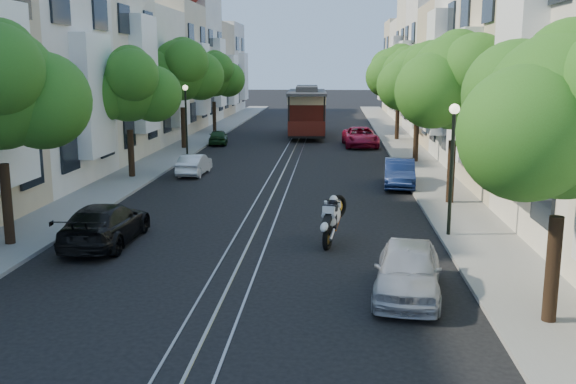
% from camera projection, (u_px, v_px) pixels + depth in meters
% --- Properties ---
extents(ground, '(200.00, 200.00, 0.00)m').
position_uv_depth(ground, '(296.00, 145.00, 44.48)').
color(ground, black).
rests_on(ground, ground).
extents(sidewalk_east, '(2.50, 80.00, 0.12)m').
position_uv_depth(sidewalk_east, '(401.00, 145.00, 43.97)').
color(sidewalk_east, gray).
rests_on(sidewalk_east, ground).
extents(sidewalk_west, '(2.50, 80.00, 0.12)m').
position_uv_depth(sidewalk_west, '(193.00, 143.00, 44.98)').
color(sidewalk_west, gray).
rests_on(sidewalk_west, ground).
extents(rail_left, '(0.06, 80.00, 0.02)m').
position_uv_depth(rail_left, '(288.00, 145.00, 44.52)').
color(rail_left, gray).
rests_on(rail_left, ground).
extents(rail_slot, '(0.06, 80.00, 0.02)m').
position_uv_depth(rail_slot, '(296.00, 145.00, 44.48)').
color(rail_slot, gray).
rests_on(rail_slot, ground).
extents(rail_right, '(0.06, 80.00, 0.02)m').
position_uv_depth(rail_right, '(304.00, 145.00, 44.44)').
color(rail_right, gray).
rests_on(rail_right, ground).
extents(lane_line, '(0.08, 80.00, 0.01)m').
position_uv_depth(lane_line, '(296.00, 145.00, 44.48)').
color(lane_line, tan).
rests_on(lane_line, ground).
extents(townhouses_east, '(7.75, 72.00, 12.00)m').
position_uv_depth(townhouses_east, '(474.00, 69.00, 42.56)').
color(townhouses_east, beige).
rests_on(townhouses_east, ground).
extents(townhouses_west, '(7.75, 72.00, 11.76)m').
position_uv_depth(townhouses_west, '(125.00, 70.00, 44.24)').
color(townhouses_west, silver).
rests_on(townhouses_west, ground).
extents(tree_e_a, '(4.72, 3.87, 6.27)m').
position_uv_depth(tree_e_a, '(569.00, 119.00, 12.77)').
color(tree_e_a, black).
rests_on(tree_e_a, ground).
extents(tree_e_b, '(4.93, 4.08, 6.68)m').
position_uv_depth(tree_e_b, '(457.00, 84.00, 24.44)').
color(tree_e_b, black).
rests_on(tree_e_b, ground).
extents(tree_e_c, '(4.84, 3.99, 6.52)m').
position_uv_depth(tree_e_c, '(419.00, 81.00, 35.23)').
color(tree_e_c, black).
rests_on(tree_e_c, ground).
extents(tree_e_d, '(5.01, 4.16, 6.85)m').
position_uv_depth(tree_e_d, '(400.00, 73.00, 45.94)').
color(tree_e_d, black).
rests_on(tree_e_d, ground).
extents(tree_w_b, '(4.72, 3.87, 6.27)m').
position_uv_depth(tree_w_b, '(129.00, 88.00, 30.40)').
color(tree_w_b, black).
rests_on(tree_w_b, ground).
extents(tree_w_c, '(5.13, 4.28, 7.09)m').
position_uv_depth(tree_w_c, '(182.00, 71.00, 41.03)').
color(tree_w_c, black).
rests_on(tree_w_c, ground).
extents(tree_w_d, '(4.84, 3.99, 6.52)m').
position_uv_depth(tree_w_d, '(214.00, 76.00, 51.89)').
color(tree_w_d, black).
rests_on(tree_w_d, ground).
extents(lamp_east, '(0.32, 0.32, 4.16)m').
position_uv_depth(lamp_east, '(453.00, 150.00, 20.01)').
color(lamp_east, black).
rests_on(lamp_east, ground).
extents(lamp_west, '(0.32, 0.32, 4.16)m').
position_uv_depth(lamp_west, '(186.00, 109.00, 38.50)').
color(lamp_west, black).
rests_on(lamp_west, ground).
extents(sportbike_rider, '(0.83, 2.10, 1.49)m').
position_uv_depth(sportbike_rider, '(332.00, 217.00, 19.76)').
color(sportbike_rider, black).
rests_on(sportbike_rider, ground).
extents(cable_car, '(3.20, 9.26, 3.52)m').
position_uv_depth(cable_car, '(307.00, 109.00, 49.44)').
color(cable_car, black).
rests_on(cable_car, ground).
extents(parked_car_e_near, '(2.05, 4.01, 1.31)m').
position_uv_depth(parked_car_e_near, '(408.00, 270.00, 15.30)').
color(parked_car_e_near, '#9DA1A9').
rests_on(parked_car_e_near, ground).
extents(parked_car_e_mid, '(1.61, 3.89, 1.25)m').
position_uv_depth(parked_car_e_mid, '(399.00, 173.00, 29.12)').
color(parked_car_e_mid, '#0C193F').
rests_on(parked_car_e_mid, ground).
extents(parked_car_e_far, '(2.51, 4.89, 1.32)m').
position_uv_depth(parked_car_e_far, '(360.00, 137.00, 43.44)').
color(parked_car_e_far, maroon).
rests_on(parked_car_e_far, ground).
extents(parked_car_w_near, '(1.83, 4.44, 1.28)m').
position_uv_depth(parked_car_w_near, '(105.00, 224.00, 19.74)').
color(parked_car_w_near, black).
rests_on(parked_car_w_near, ground).
extents(parked_car_w_mid, '(1.25, 3.25, 1.06)m').
position_uv_depth(parked_car_w_mid, '(194.00, 164.00, 32.28)').
color(parked_car_w_mid, silver).
rests_on(parked_car_w_mid, ground).
extents(parked_car_w_far, '(1.64, 3.25, 1.06)m').
position_uv_depth(parked_car_w_far, '(218.00, 137.00, 44.51)').
color(parked_car_w_far, '#143315').
rests_on(parked_car_w_far, ground).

